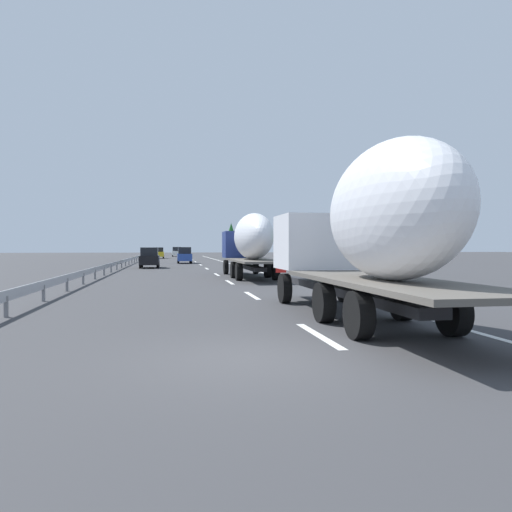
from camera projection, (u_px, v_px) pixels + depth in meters
The scene contains 24 objects.
ground_plane at pixel (186, 267), 48.00m from camera, with size 260.00×260.00×0.00m, color #38383A.
lane_stripe_0 at pixel (319, 335), 10.88m from camera, with size 3.20×0.20×0.01m, color white.
lane_stripe_1 at pixel (252, 295), 19.82m from camera, with size 3.20×0.20×0.01m, color white.
lane_stripe_2 at pixel (230, 282), 27.31m from camera, with size 3.20×0.20×0.01m, color white.
lane_stripe_3 at pixel (217, 274), 34.98m from camera, with size 3.20×0.20×0.01m, color white.
lane_stripe_4 at pixel (207, 269), 44.56m from camera, with size 3.20×0.20×0.01m, color white.
lane_stripe_5 at pixel (201, 265), 53.96m from camera, with size 3.20×0.20×0.01m, color white.
lane_stripe_6 at pixel (195, 262), 65.13m from camera, with size 3.20×0.20×0.01m, color white.
lane_stripe_7 at pixel (192, 260), 74.69m from camera, with size 3.20×0.20×0.01m, color white.
edge_line_right at pixel (235, 265), 53.87m from camera, with size 110.00×0.20×0.01m, color white.
truck_lead at pixel (250, 241), 31.40m from camera, with size 12.56×2.55×4.05m.
truck_trailing at pixel (368, 228), 12.68m from camera, with size 12.51×2.55×4.42m.
car_black_suv at pixel (150, 258), 46.12m from camera, with size 4.08×1.79×1.93m.
car_yellow_coupe at pixel (159, 253), 84.77m from camera, with size 4.13×1.85×1.91m.
car_blue_sedan at pixel (184, 255), 59.31m from camera, with size 4.65×1.72×1.96m.
car_white_van at pixel (177, 252), 101.74m from camera, with size 4.35×1.88×1.99m.
road_sign at pixel (244, 246), 55.16m from camera, with size 0.10×0.90×2.93m.
tree_0 at pixel (231, 236), 95.26m from camera, with size 3.09×3.09×6.70m.
tree_1 at pixel (250, 234), 79.02m from camera, with size 3.63×3.63×6.22m.
tree_2 at pixel (345, 219), 34.57m from camera, with size 3.00×3.00×6.45m.
tree_3 at pixel (251, 239), 91.03m from camera, with size 3.42×3.42×5.77m.
tree_4 at pixel (238, 237), 97.89m from camera, with size 3.81×3.81×6.11m.
tree_5 at pixel (343, 225), 38.39m from camera, with size 3.97×3.97×6.03m.
guardrail_median at pixel (126, 261), 49.91m from camera, with size 94.00×0.10×0.76m.
Camera 1 is at (-8.45, 1.44, 1.97)m, focal length 34.30 mm.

